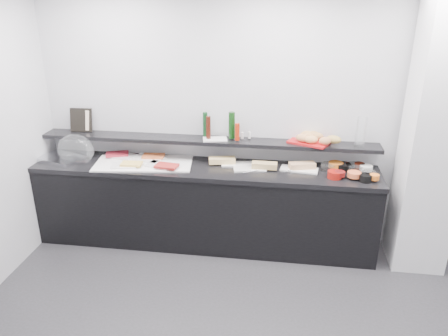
# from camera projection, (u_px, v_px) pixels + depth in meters

# --- Properties ---
(back_wall) EXTENTS (5.00, 0.02, 2.70)m
(back_wall) POSITION_uv_depth(u_px,v_px,m) (274.00, 120.00, 4.57)
(back_wall) COLOR silver
(back_wall) RESTS_ON ground
(column) EXTENTS (0.50, 0.50, 2.70)m
(column) POSITION_uv_depth(u_px,v_px,m) (434.00, 136.00, 4.06)
(column) COLOR white
(column) RESTS_ON ground
(buffet_cabinet) EXTENTS (3.60, 0.60, 0.85)m
(buffet_cabinet) POSITION_uv_depth(u_px,v_px,m) (205.00, 207.00, 4.74)
(buffet_cabinet) COLOR black
(buffet_cabinet) RESTS_ON ground
(counter_top) EXTENTS (3.62, 0.62, 0.05)m
(counter_top) POSITION_uv_depth(u_px,v_px,m) (204.00, 169.00, 4.57)
(counter_top) COLOR black
(counter_top) RESTS_ON buffet_cabinet
(wall_shelf) EXTENTS (3.60, 0.25, 0.04)m
(wall_shelf) POSITION_uv_depth(u_px,v_px,m) (206.00, 141.00, 4.63)
(wall_shelf) COLOR black
(wall_shelf) RESTS_ON back_wall
(cloche_base) EXTENTS (0.55, 0.45, 0.04)m
(cloche_base) POSITION_uv_depth(u_px,v_px,m) (61.00, 159.00, 4.73)
(cloche_base) COLOR silver
(cloche_base) RESTS_ON counter_top
(cloche_dome) EXTENTS (0.43, 0.30, 0.34)m
(cloche_dome) POSITION_uv_depth(u_px,v_px,m) (76.00, 150.00, 4.68)
(cloche_dome) COLOR silver
(cloche_dome) RESTS_ON cloche_base
(linen_runner) EXTENTS (1.07, 0.61, 0.01)m
(linen_runner) POSITION_uv_depth(u_px,v_px,m) (144.00, 163.00, 4.63)
(linen_runner) COLOR white
(linen_runner) RESTS_ON counter_top
(platter_meat_a) EXTENTS (0.36, 0.29, 0.01)m
(platter_meat_a) POSITION_uv_depth(u_px,v_px,m) (120.00, 156.00, 4.80)
(platter_meat_a) COLOR white
(platter_meat_a) RESTS_ON linen_runner
(food_meat_a) EXTENTS (0.28, 0.22, 0.02)m
(food_meat_a) POSITION_uv_depth(u_px,v_px,m) (117.00, 154.00, 4.80)
(food_meat_a) COLOR maroon
(food_meat_a) RESTS_ON platter_meat_a
(platter_salmon) EXTENTS (0.37, 0.30, 0.01)m
(platter_salmon) POSITION_uv_depth(u_px,v_px,m) (148.00, 158.00, 4.73)
(platter_salmon) COLOR white
(platter_salmon) RESTS_ON linen_runner
(food_salmon) EXTENTS (0.24, 0.17, 0.02)m
(food_salmon) POSITION_uv_depth(u_px,v_px,m) (153.00, 156.00, 4.74)
(food_salmon) COLOR #D75D2C
(food_salmon) RESTS_ON platter_salmon
(platter_cheese) EXTENTS (0.29, 0.22, 0.01)m
(platter_cheese) POSITION_uv_depth(u_px,v_px,m) (125.00, 165.00, 4.54)
(platter_cheese) COLOR white
(platter_cheese) RESTS_ON linen_runner
(food_cheese) EXTENTS (0.22, 0.15, 0.02)m
(food_cheese) POSITION_uv_depth(u_px,v_px,m) (132.00, 164.00, 4.53)
(food_cheese) COLOR #F7D060
(food_cheese) RESTS_ON platter_cheese
(platter_meat_b) EXTENTS (0.31, 0.25, 0.01)m
(platter_meat_b) POSITION_uv_depth(u_px,v_px,m) (160.00, 165.00, 4.54)
(platter_meat_b) COLOR white
(platter_meat_b) RESTS_ON linen_runner
(food_meat_b) EXTENTS (0.25, 0.18, 0.02)m
(food_meat_b) POSITION_uv_depth(u_px,v_px,m) (167.00, 166.00, 4.47)
(food_meat_b) COLOR maroon
(food_meat_b) RESTS_ON platter_meat_b
(sandwich_plate_left) EXTENTS (0.36, 0.19, 0.01)m
(sandwich_plate_left) POSITION_uv_depth(u_px,v_px,m) (238.00, 164.00, 4.61)
(sandwich_plate_left) COLOR white
(sandwich_plate_left) RESTS_ON counter_top
(sandwich_food_left) EXTENTS (0.29, 0.16, 0.06)m
(sandwich_food_left) POSITION_uv_depth(u_px,v_px,m) (222.00, 160.00, 4.61)
(sandwich_food_left) COLOR #E4C277
(sandwich_food_left) RESTS_ON sandwich_plate_left
(tongs_left) EXTENTS (0.16, 0.04, 0.01)m
(tongs_left) POSITION_uv_depth(u_px,v_px,m) (226.00, 164.00, 4.59)
(tongs_left) COLOR #ACB0B3
(tongs_left) RESTS_ON sandwich_plate_left
(sandwich_plate_mid) EXTENTS (0.35, 0.21, 0.01)m
(sandwich_plate_mid) POSITION_uv_depth(u_px,v_px,m) (250.00, 169.00, 4.48)
(sandwich_plate_mid) COLOR silver
(sandwich_plate_mid) RESTS_ON counter_top
(sandwich_food_mid) EXTENTS (0.26, 0.10, 0.06)m
(sandwich_food_mid) POSITION_uv_depth(u_px,v_px,m) (264.00, 165.00, 4.47)
(sandwich_food_mid) COLOR tan
(sandwich_food_mid) RESTS_ON sandwich_plate_mid
(tongs_mid) EXTENTS (0.14, 0.09, 0.01)m
(tongs_mid) POSITION_uv_depth(u_px,v_px,m) (250.00, 171.00, 4.39)
(tongs_mid) COLOR silver
(tongs_mid) RESTS_ON sandwich_plate_mid
(sandwich_plate_right) EXTENTS (0.40, 0.21, 0.01)m
(sandwich_plate_right) POSITION_uv_depth(u_px,v_px,m) (299.00, 169.00, 4.47)
(sandwich_plate_right) COLOR white
(sandwich_plate_right) RESTS_ON counter_top
(sandwich_food_right) EXTENTS (0.28, 0.17, 0.06)m
(sandwich_food_right) POSITION_uv_depth(u_px,v_px,m) (302.00, 165.00, 4.47)
(sandwich_food_right) COLOR tan
(sandwich_food_right) RESTS_ON sandwich_plate_right
(tongs_right) EXTENTS (0.15, 0.07, 0.01)m
(tongs_right) POSITION_uv_depth(u_px,v_px,m) (293.00, 170.00, 4.43)
(tongs_right) COLOR silver
(tongs_right) RESTS_ON sandwich_plate_right
(bowl_glass_fruit) EXTENTS (0.18, 0.18, 0.07)m
(bowl_glass_fruit) POSITION_uv_depth(u_px,v_px,m) (328.00, 167.00, 4.46)
(bowl_glass_fruit) COLOR white
(bowl_glass_fruit) RESTS_ON counter_top
(fill_glass_fruit) EXTENTS (0.19, 0.19, 0.05)m
(fill_glass_fruit) POSITION_uv_depth(u_px,v_px,m) (336.00, 165.00, 4.49)
(fill_glass_fruit) COLOR orange
(fill_glass_fruit) RESTS_ON bowl_glass_fruit
(bowl_black_jam) EXTENTS (0.18, 0.18, 0.07)m
(bowl_black_jam) POSITION_uv_depth(u_px,v_px,m) (344.00, 167.00, 4.46)
(bowl_black_jam) COLOR black
(bowl_black_jam) RESTS_ON counter_top
(fill_black_jam) EXTENTS (0.13, 0.13, 0.05)m
(fill_black_jam) POSITION_uv_depth(u_px,v_px,m) (359.00, 165.00, 4.47)
(fill_black_jam) COLOR #57190C
(fill_black_jam) RESTS_ON bowl_black_jam
(bowl_glass_cream) EXTENTS (0.22, 0.22, 0.07)m
(bowl_glass_cream) POSITION_uv_depth(u_px,v_px,m) (355.00, 168.00, 4.44)
(bowl_glass_cream) COLOR white
(bowl_glass_cream) RESTS_ON counter_top
(fill_glass_cream) EXTENTS (0.15, 0.15, 0.05)m
(fill_glass_cream) POSITION_uv_depth(u_px,v_px,m) (366.00, 168.00, 4.40)
(fill_glass_cream) COLOR white
(fill_glass_cream) RESTS_ON bowl_glass_cream
(bowl_red_jam) EXTENTS (0.18, 0.18, 0.07)m
(bowl_red_jam) POSITION_uv_depth(u_px,v_px,m) (335.00, 175.00, 4.28)
(bowl_red_jam) COLOR maroon
(bowl_red_jam) RESTS_ON counter_top
(fill_red_jam) EXTENTS (0.10, 0.10, 0.05)m
(fill_red_jam) POSITION_uv_depth(u_px,v_px,m) (340.00, 174.00, 4.26)
(fill_red_jam) COLOR #600F0D
(fill_red_jam) RESTS_ON bowl_red_jam
(bowl_glass_salmon) EXTENTS (0.15, 0.15, 0.07)m
(bowl_glass_salmon) POSITION_uv_depth(u_px,v_px,m) (369.00, 175.00, 4.26)
(bowl_glass_salmon) COLOR silver
(bowl_glass_salmon) RESTS_ON counter_top
(fill_glass_salmon) EXTENTS (0.14, 0.14, 0.05)m
(fill_glass_salmon) POSITION_uv_depth(u_px,v_px,m) (354.00, 174.00, 4.25)
(fill_glass_salmon) COLOR #DD6236
(fill_glass_salmon) RESTS_ON bowl_glass_salmon
(bowl_black_fruit) EXTENTS (0.13, 0.13, 0.07)m
(bowl_black_fruit) POSITION_uv_depth(u_px,v_px,m) (366.00, 178.00, 4.20)
(bowl_black_fruit) COLOR black
(bowl_black_fruit) RESTS_ON counter_top
(fill_black_fruit) EXTENTS (0.09, 0.09, 0.05)m
(fill_black_fruit) POSITION_uv_depth(u_px,v_px,m) (374.00, 177.00, 4.19)
(fill_black_fruit) COLOR orange
(fill_black_fruit) RESTS_ON bowl_black_fruit
(framed_print) EXTENTS (0.25, 0.08, 0.26)m
(framed_print) POSITION_uv_depth(u_px,v_px,m) (81.00, 120.00, 4.83)
(framed_print) COLOR black
(framed_print) RESTS_ON wall_shelf
(print_art) EXTENTS (0.16, 0.07, 0.22)m
(print_art) POSITION_uv_depth(u_px,v_px,m) (83.00, 120.00, 4.83)
(print_art) COLOR beige
(print_art) RESTS_ON framed_print
(condiment_tray) EXTENTS (0.28, 0.21, 0.01)m
(condiment_tray) POSITION_uv_depth(u_px,v_px,m) (215.00, 139.00, 4.60)
(condiment_tray) COLOR white
(condiment_tray) RESTS_ON wall_shelf
(bottle_green_a) EXTENTS (0.05, 0.05, 0.26)m
(bottle_green_a) POSITION_uv_depth(u_px,v_px,m) (205.00, 124.00, 4.63)
(bottle_green_a) COLOR #0F3818
(bottle_green_a) RESTS_ON condiment_tray
(bottle_brown) EXTENTS (0.06, 0.06, 0.24)m
(bottle_brown) POSITION_uv_depth(u_px,v_px,m) (208.00, 128.00, 4.55)
(bottle_brown) COLOR #3C130A
(bottle_brown) RESTS_ON condiment_tray
(bottle_green_b) EXTENTS (0.08, 0.08, 0.28)m
(bottle_green_b) POSITION_uv_depth(u_px,v_px,m) (232.00, 125.00, 4.56)
(bottle_green_b) COLOR #0E340E
(bottle_green_b) RESTS_ON condiment_tray
(bottle_hot) EXTENTS (0.06, 0.06, 0.18)m
(bottle_hot) POSITION_uv_depth(u_px,v_px,m) (237.00, 132.00, 4.51)
(bottle_hot) COLOR #AB250C
(bottle_hot) RESTS_ON condiment_tray
(shaker_salt) EXTENTS (0.03, 0.03, 0.07)m
(shaker_salt) POSITION_uv_depth(u_px,v_px,m) (242.00, 135.00, 4.58)
(shaker_salt) COLOR silver
(shaker_salt) RESTS_ON condiment_tray
(shaker_pepper) EXTENTS (0.04, 0.04, 0.07)m
(shaker_pepper) POSITION_uv_depth(u_px,v_px,m) (249.00, 135.00, 4.59)
(shaker_pepper) COLOR white
(shaker_pepper) RESTS_ON condiment_tray
(bread_tray) EXTENTS (0.47, 0.41, 0.02)m
(bread_tray) POSITION_uv_depth(u_px,v_px,m) (309.00, 142.00, 4.51)
(bread_tray) COLOR #B61317
(bread_tray) RESTS_ON wall_shelf
(bread_roll_nw) EXTENTS (0.15, 0.10, 0.08)m
(bread_roll_nw) POSITION_uv_depth(u_px,v_px,m) (307.00, 135.00, 4.56)
(bread_roll_nw) COLOR tan
(bread_roll_nw) RESTS_ON bread_tray
(bread_roll_n) EXTENTS (0.14, 0.10, 0.08)m
(bread_roll_n) POSITION_uv_depth(u_px,v_px,m) (313.00, 135.00, 4.55)
(bread_roll_n) COLOR #B68145
(bread_roll_n) RESTS_ON bread_tray
(bread_roll_ne) EXTENTS (0.16, 0.11, 0.08)m
(bread_roll_ne) POSITION_uv_depth(u_px,v_px,m) (316.00, 136.00, 4.51)
(bread_roll_ne) COLOR #B47E44
(bread_roll_ne) RESTS_ON bread_tray
(bread_roll_sw) EXTENTS (0.14, 0.09, 0.08)m
(bread_roll_sw) POSITION_uv_depth(u_px,v_px,m) (311.00, 140.00, 4.41)
(bread_roll_sw) COLOR tan
(bread_roll_sw) RESTS_ON bread_tray
(bread_roll_s) EXTENTS (0.14, 0.11, 0.08)m
(bread_roll_s) POSITION_uv_depth(u_px,v_px,m) (325.00, 141.00, 4.37)
(bread_roll_s) COLOR #C87F4C
(bread_roll_s) RESTS_ON bread_tray
(bread_roll_se) EXTENTS (0.18, 0.15, 0.08)m
(bread_roll_se) POSITION_uv_depth(u_px,v_px,m) (334.00, 139.00, 4.41)
(bread_roll_se) COLOR #AD8A42
(bread_roll_se) RESTS_ON bread_tray
(bread_roll_midw) EXTENTS (0.17, 0.13, 0.08)m
(bread_roll_midw) POSITION_uv_depth(u_px,v_px,m) (303.00, 138.00, 4.46)
(bread_roll_midw) COLOR #C8834C
(bread_roll_midw) RESTS_ON bread_tray
(bread_roll_mide) EXTENTS (0.14, 0.11, 0.08)m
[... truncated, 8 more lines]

